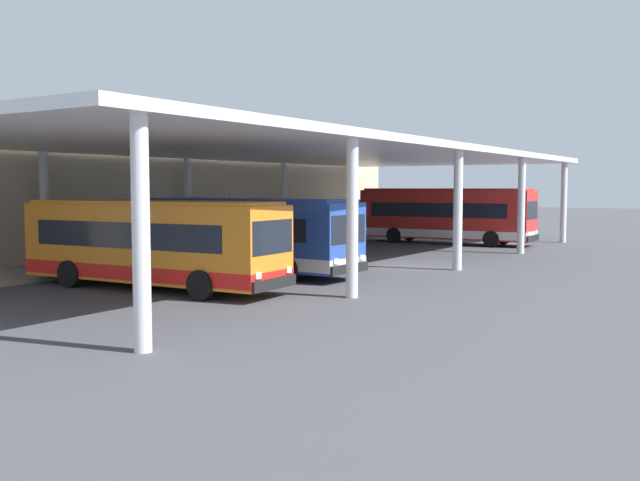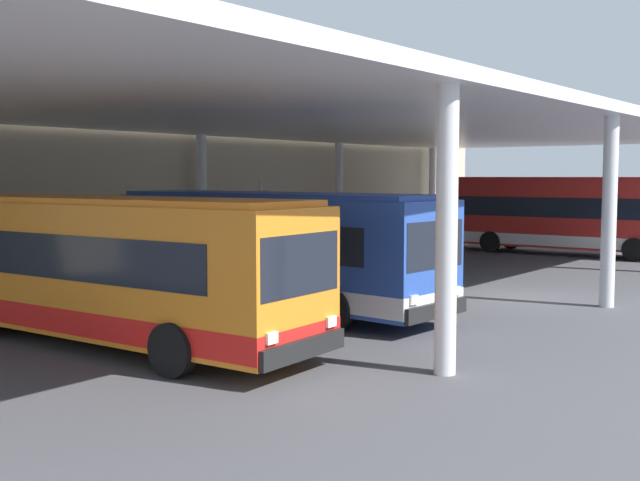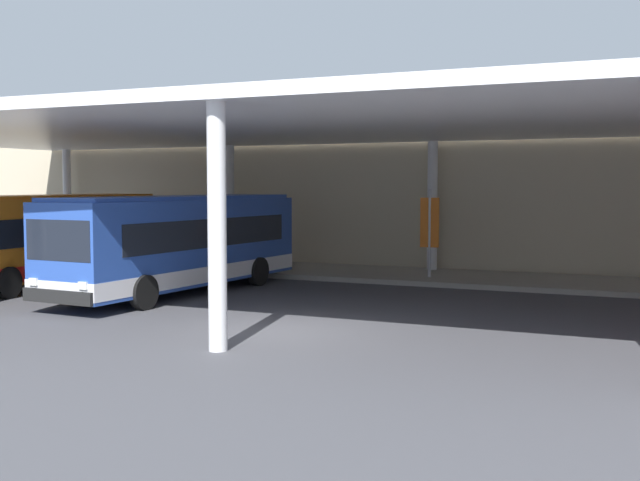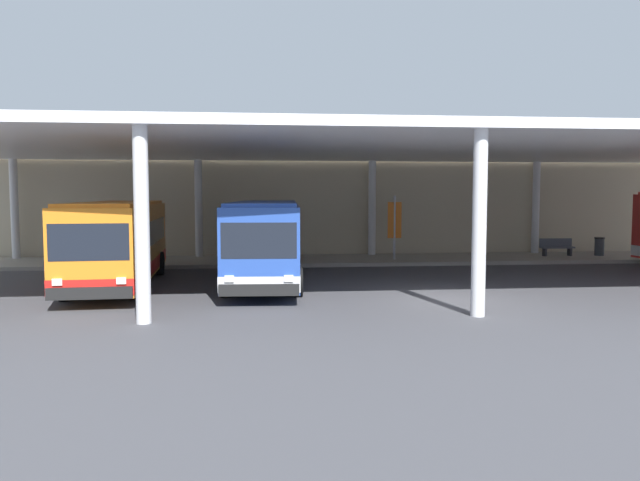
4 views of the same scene
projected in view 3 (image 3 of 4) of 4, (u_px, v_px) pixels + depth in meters
ground_plane at (273, 331)px, 19.07m from camera, size 200.00×200.00×0.00m
platform_kerb at (418, 276)px, 29.74m from camera, size 42.00×4.50×0.18m
station_building_facade at (443, 191)px, 32.47m from camera, size 48.00×1.60×6.52m
canopy_shelter at (358, 126)px, 23.69m from camera, size 40.00×17.00×5.55m
bus_nearest_bay at (46, 238)px, 27.78m from camera, size 3.12×10.65×3.17m
bus_second_bay at (179, 243)px, 25.59m from camera, size 3.11×10.65×3.17m
banner_sign at (430, 228)px, 28.60m from camera, size 0.70×0.12×3.20m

